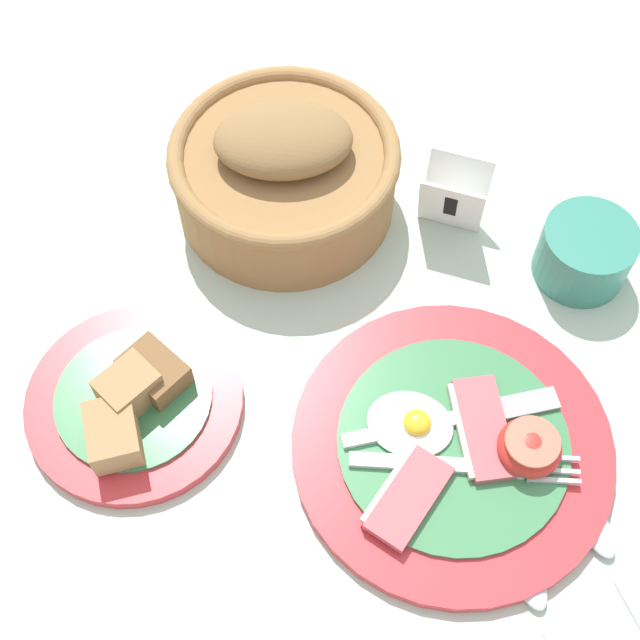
{
  "coord_description": "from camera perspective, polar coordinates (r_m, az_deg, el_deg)",
  "views": [
    {
      "loc": [
        0.03,
        -0.3,
        0.69
      ],
      "look_at": [
        -0.07,
        0.08,
        0.02
      ],
      "focal_mm": 50.0,
      "sensor_mm": 36.0,
      "label": 1
    }
  ],
  "objects": [
    {
      "name": "teaspoon_by_saucer",
      "position": [
        0.73,
        13.74,
        -17.07
      ],
      "size": [
        0.12,
        0.17,
        0.01
      ],
      "rotation": [
        0.0,
        0.0,
        2.15
      ],
      "color": "silver",
      "rests_on": "ground_plane"
    },
    {
      "name": "bread_plate",
      "position": [
        0.77,
        -11.84,
        -5.08
      ],
      "size": [
        0.18,
        0.18,
        0.05
      ],
      "color": "red",
      "rests_on": "ground_plane"
    },
    {
      "name": "sugar_cup",
      "position": [
        0.84,
        16.62,
        4.23
      ],
      "size": [
        0.09,
        0.09,
        0.06
      ],
      "color": "#337F6B",
      "rests_on": "ground_plane"
    },
    {
      "name": "number_card",
      "position": [
        0.84,
        8.54,
        7.77
      ],
      "size": [
        0.06,
        0.05,
        0.07
      ],
      "rotation": [
        0.0,
        0.0,
        -0.06
      ],
      "color": "white",
      "rests_on": "ground_plane"
    },
    {
      "name": "breakfast_plate",
      "position": [
        0.75,
        8.68,
        -7.96
      ],
      "size": [
        0.27,
        0.27,
        0.04
      ],
      "color": "red",
      "rests_on": "ground_plane"
    },
    {
      "name": "teaspoon_near_cup",
      "position": [
        0.75,
        17.84,
        -13.81
      ],
      "size": [
        0.13,
        0.17,
        0.01
      ],
      "rotation": [
        0.0,
        0.0,
        2.2
      ],
      "color": "silver",
      "rests_on": "ground_plane"
    },
    {
      "name": "bread_basket",
      "position": [
        0.84,
        -2.27,
        9.54
      ],
      "size": [
        0.21,
        0.21,
        0.11
      ],
      "color": "olive",
      "rests_on": "ground_plane"
    },
    {
      "name": "ground_plane",
      "position": [
        0.76,
        3.87,
        -6.79
      ],
      "size": [
        3.0,
        3.0,
        0.0
      ],
      "primitive_type": "plane",
      "color": "#B7CCB7"
    }
  ]
}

